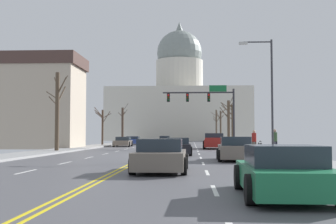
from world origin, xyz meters
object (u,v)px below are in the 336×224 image
signal_gantry (208,102)px  sedan_near_03 (235,149)px  sedan_near_05 (283,173)px  pedestrian_00 (254,140)px  pedestrian_01 (275,140)px  bicycle_parked (260,147)px  sedan_near_02 (178,147)px  sedan_near_01 (179,145)px  sedan_oncoming_00 (123,142)px  sedan_oncoming_01 (133,141)px  sedan_near_04 (161,157)px  pickup_truck_near_00 (214,142)px  street_lamp_right (268,86)px  sedan_oncoming_02 (165,140)px

signal_gantry → sedan_near_03: bearing=-88.6°
sedan_near_05 → pedestrian_00: bearing=83.4°
pedestrian_01 → bicycle_parked: bearing=107.3°
sedan_near_02 → pedestrian_01: (6.95, 0.83, 0.50)m
sedan_near_01 → sedan_oncoming_00: bearing=117.4°
sedan_near_02 → sedan_oncoming_01: 31.67m
sedan_near_01 → bicycle_parked: size_ratio=2.54×
sedan_oncoming_01 → pedestrian_00: pedestrian_00 is taller
signal_gantry → sedan_oncoming_01: signal_gantry is taller
sedan_near_01 → sedan_oncoming_01: sedan_oncoming_01 is taller
sedan_near_03 → sedan_oncoming_00: bearing=111.1°
sedan_near_04 → pickup_truck_near_00: bearing=82.7°
sedan_near_02 → pickup_truck_near_00: bearing=76.6°
sedan_near_03 → pedestrian_01: bearing=63.4°
sedan_near_03 → sedan_near_05: size_ratio=1.03×
signal_gantry → pedestrian_00: (2.85, -14.86, -3.95)m
sedan_near_01 → sedan_near_02: 7.46m
signal_gantry → sedan_near_01: signal_gantry is taller
sedan_near_02 → street_lamp_right: bearing=-20.2°
sedan_near_04 → sedan_near_02: bearing=89.0°
signal_gantry → sedan_near_01: 10.85m
pickup_truck_near_00 → sedan_oncoming_01: size_ratio=1.24×
sedan_near_03 → sedan_oncoming_02: (-6.97, 50.35, -0.05)m
pedestrian_01 → bicycle_parked: pedestrian_01 is taller
street_lamp_right → sedan_near_05: (-2.88, -18.13, -4.06)m
street_lamp_right → sedan_near_03: (-2.57, -4.14, -3.99)m
pickup_truck_near_00 → sedan_near_02: size_ratio=1.23×
pickup_truck_near_00 → sedan_near_03: bearing=-89.8°
street_lamp_right → sedan_oncoming_00: 27.22m
sedan_near_04 → bicycle_parked: size_ratio=2.55×
sedan_oncoming_01 → pedestrian_01: bearing=-64.5°
street_lamp_right → pickup_truck_near_00: bearing=99.3°
signal_gantry → pickup_truck_near_00: 5.25m
sedan_oncoming_02 → pedestrian_00: size_ratio=2.82×
street_lamp_right → pedestrian_01: street_lamp_right is taller
sedan_near_03 → sedan_oncoming_01: bearing=106.1°
signal_gantry → pedestrian_00: bearing=-79.2°
signal_gantry → sedan_oncoming_01: (-10.17, 13.90, -4.42)m
signal_gantry → sedan_near_03: signal_gantry is taller
sedan_oncoming_01 → street_lamp_right: bearing=-68.0°
sedan_near_01 → pedestrian_01: 9.71m
sedan_near_03 → sedan_oncoming_02: 50.83m
sedan_near_04 → sedan_near_05: sedan_near_04 is taller
signal_gantry → street_lamp_right: bearing=-80.7°
sedan_near_03 → pedestrian_00: (2.28, 8.37, 0.42)m
sedan_near_05 → pedestrian_01: 21.51m
pedestrian_00 → street_lamp_right: bearing=-86.0°
street_lamp_right → pedestrian_00: street_lamp_right is taller
sedan_oncoming_02 → sedan_oncoming_00: bearing=-99.2°
pickup_truck_near_00 → sedan_near_01: 7.33m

